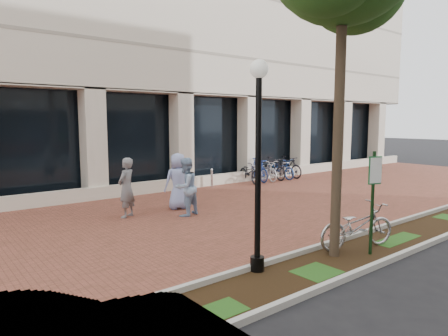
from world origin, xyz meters
TOP-DOWN VIEW (x-y plane):
  - ground at (0.00, 0.00)m, footprint 120.00×120.00m
  - brick_plaza at (0.00, 0.00)m, footprint 40.00×9.00m
  - planting_strip at (0.00, -5.25)m, footprint 40.00×1.50m
  - curb_plaza_side at (0.00, -4.50)m, footprint 40.00×0.12m
  - curb_street_side at (0.00, -6.00)m, footprint 40.00×0.12m
  - parking_sign at (0.34, -5.48)m, footprint 0.34×0.07m
  - lamppost at (-2.32, -4.60)m, footprint 0.36×0.36m
  - locked_bicycle at (0.48, -5.02)m, footprint 2.18×1.27m
  - pedestrian_left at (-2.40, 1.20)m, footprint 0.81×0.74m
  - pedestrian_mid at (-0.85, 0.23)m, footprint 1.06×0.92m
  - pedestrian_right at (-0.51, 1.21)m, footprint 1.04×0.79m
  - bollard at (3.00, 4.00)m, footprint 0.12×0.12m
  - bike_rack_cluster at (6.63, 4.02)m, footprint 3.64×2.09m

SIDE VIEW (x-z plane):
  - ground at x=0.00m, z-range 0.00..0.00m
  - brick_plaza at x=0.00m, z-range 0.00..0.01m
  - planting_strip at x=0.00m, z-range 0.00..0.01m
  - curb_plaza_side at x=0.00m, z-range 0.00..0.12m
  - curb_street_side at x=0.00m, z-range 0.00..0.12m
  - bollard at x=3.00m, z-range 0.01..0.89m
  - locked_bicycle at x=0.48m, z-range 0.00..1.08m
  - bike_rack_cluster at x=6.63m, z-range -0.03..1.12m
  - pedestrian_mid at x=-0.85m, z-range 0.00..1.84m
  - pedestrian_left at x=-2.40m, z-range 0.00..1.87m
  - pedestrian_right at x=-0.51m, z-range 0.00..1.92m
  - parking_sign at x=0.34m, z-range 0.33..2.66m
  - lamppost at x=-2.32m, z-range 0.27..4.41m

